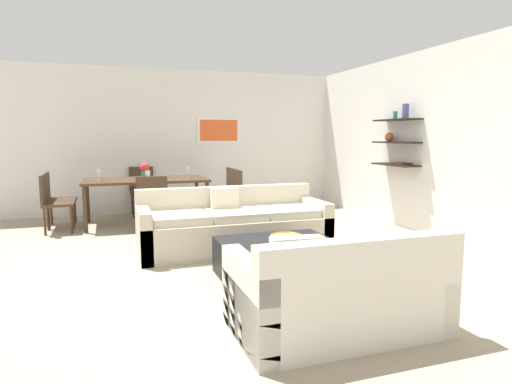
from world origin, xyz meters
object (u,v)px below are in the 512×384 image
object	(u,v)px
dining_chair_left_near	(52,199)
dining_chair_right_near	(231,192)
dining_chair_left_far	(55,196)
wine_glass_head	(143,169)
coffee_table	(278,260)
dining_chair_right_far	(225,189)
dining_chair_foot	(151,201)
wine_glass_foot	(148,173)
loveseat_white	(336,292)
dining_table	(146,183)
wine_glass_right_far	(188,170)
wine_glass_left_far	(99,173)
dining_chair_head	(142,187)
wine_glass_left_near	(99,173)
sofa_beige	(233,227)
centerpiece_vase	(145,170)
decorative_bowl	(286,238)

from	to	relation	value
dining_chair_left_near	dining_chair_right_near	size ratio (longest dim) A/B	1.00
dining_chair_left_far	wine_glass_head	xyz separation A→B (m)	(1.40, 0.22, 0.38)
coffee_table	dining_chair_right_far	xyz separation A→B (m)	(0.36, 3.53, 0.31)
dining_chair_left_near	dining_chair_foot	distance (m)	1.55
dining_chair_right_far	wine_glass_foot	xyz separation A→B (m)	(-1.40, -0.67, 0.37)
dining_chair_foot	loveseat_white	bearing A→B (deg)	-74.67
coffee_table	dining_chair_right_near	world-z (taller)	dining_chair_right_near
dining_table	dining_chair_right_far	bearing A→B (deg)	9.26
wine_glass_right_far	dining_chair_left_near	bearing A→B (deg)	-170.53
dining_table	dining_chair_right_near	world-z (taller)	dining_chair_right_near
coffee_table	wine_glass_left_far	world-z (taller)	wine_glass_left_far
wine_glass_head	coffee_table	bearing A→B (deg)	-74.49
dining_chair_head	wine_glass_left_near	world-z (taller)	wine_glass_left_near
loveseat_white	wine_glass_foot	xyz separation A→B (m)	(-1.00, 4.13, 0.58)
loveseat_white	coffee_table	distance (m)	1.27
wine_glass_head	wine_glass_foot	distance (m)	0.89
dining_chair_foot	dining_chair_head	size ratio (longest dim) A/B	1.00
wine_glass_left_far	wine_glass_foot	world-z (taller)	wine_glass_foot
sofa_beige	dining_chair_head	xyz separation A→B (m)	(-0.92, 2.96, 0.21)
loveseat_white	wine_glass_left_near	distance (m)	4.80
dining_chair_foot	dining_chair_left_far	xyz separation A→B (m)	(-1.40, 1.14, 0.00)
wine_glass_right_far	centerpiece_vase	size ratio (longest dim) A/B	0.64
dining_chair_right_near	wine_glass_left_near	distance (m)	2.15
dining_chair_left_near	dining_table	bearing A→B (deg)	9.26
wine_glass_foot	dining_chair_left_far	bearing A→B (deg)	154.25
dining_table	centerpiece_vase	xyz separation A→B (m)	(-0.01, -0.02, 0.22)
dining_chair_right_near	dining_chair_left_far	distance (m)	2.83
decorative_bowl	wine_glass_left_far	size ratio (longest dim) A/B	2.05
wine_glass_left_near	wine_glass_head	distance (m)	0.92
dining_chair_right_far	wine_glass_left_far	xyz separation A→B (m)	(-2.12, -0.10, 0.35)
sofa_beige	dining_chair_left_near	distance (m)	2.95
wine_glass_right_far	wine_glass_head	xyz separation A→B (m)	(-0.72, 0.32, 0.00)
decorative_bowl	wine_glass_right_far	size ratio (longest dim) A/B	1.90
wine_glass_right_far	centerpiece_vase	xyz separation A→B (m)	(-0.73, -0.15, 0.03)
wine_glass_left_far	dining_chair_left_near	bearing A→B (deg)	-152.44
dining_chair_right_far	wine_glass_foot	distance (m)	1.59
wine_glass_head	centerpiece_vase	world-z (taller)	centerpiece_vase
dining_chair_foot	wine_glass_left_near	world-z (taller)	wine_glass_left_near
dining_chair_foot	wine_glass_right_far	distance (m)	1.32
centerpiece_vase	dining_chair_head	bearing A→B (deg)	89.32
dining_chair_foot	wine_glass_left_near	distance (m)	1.13
loveseat_white	dining_chair_head	bearing A→B (deg)	100.36
dining_chair_head	dining_chair_left_far	distance (m)	1.55
decorative_bowl	dining_chair_foot	bearing A→B (deg)	114.17
dining_chair_left_near	dining_chair_foot	xyz separation A→B (m)	(1.40, -0.68, 0.00)
centerpiece_vase	loveseat_white	bearing A→B (deg)	-77.43
coffee_table	centerpiece_vase	size ratio (longest dim) A/B	4.33
wine_glass_left_near	dining_table	bearing A→B (deg)	9.86
wine_glass_right_far	wine_glass_foot	xyz separation A→B (m)	(-0.72, -0.57, -0.00)
wine_glass_head	wine_glass_foot	xyz separation A→B (m)	(-0.00, -0.89, -0.01)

